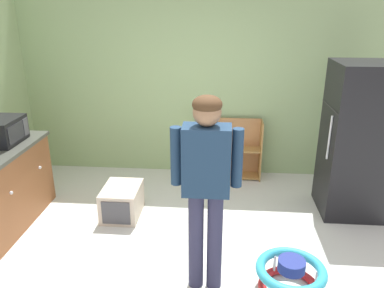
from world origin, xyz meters
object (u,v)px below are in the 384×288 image
Objects in this scene: microwave at (3,131)px; refrigerator at (357,141)px; baby_walker at (290,276)px; pet_carrier at (122,201)px; bookshelf at (229,152)px; standing_person at (206,177)px.

refrigerator is at bearing 5.90° from microwave.
baby_walker is 2.10m from pet_carrier.
microwave is (-1.27, -0.07, 0.86)m from pet_carrier.
baby_walker is at bearing -19.38° from microwave.
bookshelf is 2.91m from microwave.
standing_person reaches higher than bookshelf.
pet_carrier is 1.15× the size of microwave.
refrigerator is 1.89m from baby_walker.
standing_person is (-1.66, -1.46, 0.16)m from refrigerator.
pet_carrier is (-1.03, 1.11, -0.87)m from standing_person.
refrigerator reaches higher than standing_person.
standing_person is 3.60× the size of microwave.
microwave is at bearing 155.57° from standing_person.
bookshelf is 2.43m from standing_person.
standing_person is 1.16m from baby_walker.
baby_walker is (0.74, -0.02, -0.90)m from standing_person.
bookshelf is 2.40m from baby_walker.
microwave is (-3.97, -0.41, 0.15)m from refrigerator.
refrigerator is at bearing 41.23° from standing_person.
bookshelf is at bearing 43.80° from pet_carrier.
standing_person is 3.13× the size of pet_carrier.
bookshelf reaches higher than baby_walker.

